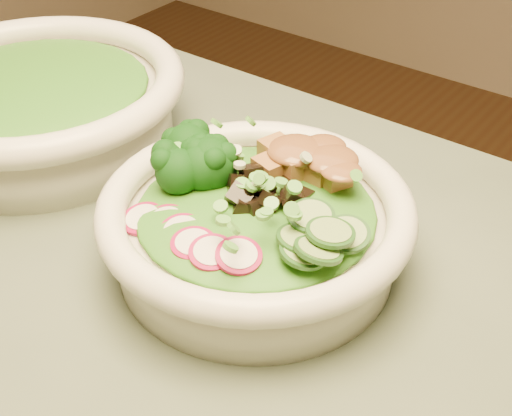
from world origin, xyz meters
The scene contains 11 objects.
salad_bowl centered at (-0.19, 0.15, 0.78)m, with size 0.23×0.23×0.06m.
side_bowl centered at (-0.46, 0.17, 0.79)m, with size 0.27×0.27×0.07m.
lettuce_bed centered at (-0.19, 0.15, 0.80)m, with size 0.17×0.17×0.02m, color #225712.
side_lettuce centered at (-0.46, 0.17, 0.81)m, with size 0.18×0.18×0.02m, color #225712.
broccoli_florets centered at (-0.24, 0.15, 0.82)m, with size 0.07×0.06×0.04m, color black, non-canonical shape.
radish_slices centered at (-0.19, 0.09, 0.80)m, with size 0.09×0.03×0.02m, color maroon, non-canonical shape.
cucumber_slices centered at (-0.13, 0.14, 0.81)m, with size 0.06×0.06×0.03m, color #82A35A, non-canonical shape.
mushroom_heap centered at (-0.19, 0.16, 0.81)m, with size 0.06×0.06×0.03m, color black, non-canonical shape.
tofu_cubes centered at (-0.18, 0.20, 0.81)m, with size 0.08×0.05×0.03m, color #A46B36, non-canonical shape.
peanut_sauce centered at (-0.18, 0.20, 0.82)m, with size 0.06×0.05×0.01m, color brown.
scallion_garnish centered at (-0.19, 0.15, 0.82)m, with size 0.16×0.16×0.02m, color #57A43A, non-canonical shape.
Camera 1 is at (0.06, -0.18, 1.11)m, focal length 50.00 mm.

